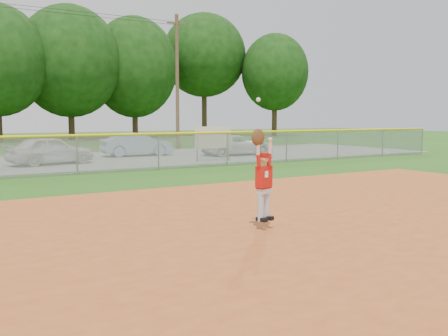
# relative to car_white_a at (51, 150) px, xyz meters

# --- Properties ---
(ground) EXTENTS (120.00, 120.00, 0.00)m
(ground) POSITION_rel_car_white_a_xyz_m (0.01, -14.55, -0.68)
(ground) COLOR #255413
(ground) RESTS_ON ground
(clay_infield) EXTENTS (24.00, 16.00, 0.04)m
(clay_infield) POSITION_rel_car_white_a_xyz_m (0.01, -17.55, -0.66)
(clay_infield) COLOR #A44A1D
(clay_infield) RESTS_ON ground
(parking_strip) EXTENTS (44.00, 10.00, 0.03)m
(parking_strip) POSITION_rel_car_white_a_xyz_m (0.01, 1.45, -0.66)
(parking_strip) COLOR gray
(parking_strip) RESTS_ON ground
(car_white_a) EXTENTS (4.04, 2.26, 1.30)m
(car_white_a) POSITION_rel_car_white_a_xyz_m (0.00, 0.00, 0.00)
(car_white_a) COLOR silver
(car_white_a) RESTS_ON parking_strip
(car_blue) EXTENTS (3.96, 1.64, 1.27)m
(car_blue) POSITION_rel_car_white_a_xyz_m (5.15, 2.55, -0.01)
(car_blue) COLOR #819FC1
(car_blue) RESTS_ON parking_strip
(car_white_b) EXTENTS (4.12, 2.01, 1.13)m
(car_white_b) POSITION_rel_car_white_a_xyz_m (10.23, 0.25, -0.08)
(car_white_b) COLOR white
(car_white_b) RESTS_ON parking_strip
(sponsor_sign) EXTENTS (1.93, 0.21, 1.71)m
(sponsor_sign) POSITION_rel_car_white_a_xyz_m (7.24, -2.28, 0.45)
(sponsor_sign) COLOR gray
(sponsor_sign) RESTS_ON ground
(outfield_fence) EXTENTS (40.06, 0.10, 1.55)m
(outfield_fence) POSITION_rel_car_white_a_xyz_m (0.01, -4.55, 0.20)
(outfield_fence) COLOR gray
(outfield_fence) RESTS_ON ground
(power_lines) EXTENTS (19.40, 0.24, 9.00)m
(power_lines) POSITION_rel_car_white_a_xyz_m (1.01, 7.45, 4.00)
(power_lines) COLOR #4C3823
(power_lines) RESTS_ON ground
(tree_line) EXTENTS (62.37, 13.00, 14.43)m
(tree_line) POSITION_rel_car_white_a_xyz_m (0.97, 23.35, 6.85)
(tree_line) COLOR #422D1C
(tree_line) RESTS_ON ground
(ballplayer) EXTENTS (0.59, 0.32, 2.38)m
(ballplayer) POSITION_rel_car_white_a_xyz_m (0.67, -15.72, 0.42)
(ballplayer) COLOR silver
(ballplayer) RESTS_ON ground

